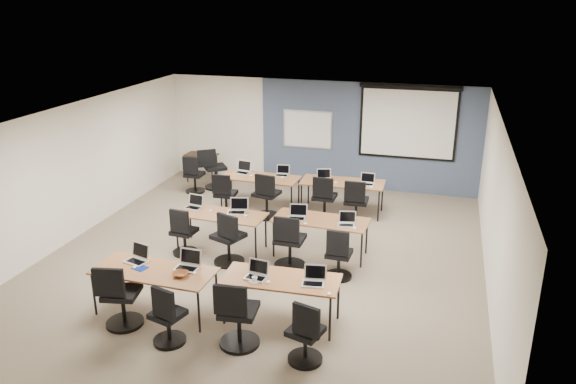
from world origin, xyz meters
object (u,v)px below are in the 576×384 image
(task_chair_0, at_px, (120,301))
(laptop_0, at_px, (138,257))
(training_table_back_right, at_px, (343,184))
(task_chair_1, at_px, (167,320))
(training_table_mid_left, at_px, (221,216))
(laptop_5, at_px, (238,209))
(utility_table, at_px, (202,158))
(task_chair_9, at_px, (266,199))
(task_chair_3, at_px, (306,338))
(training_table_back_left, at_px, (260,179))
(laptop_8, at_px, (243,170))
(task_chair_11, at_px, (356,206))
(task_chair_4, at_px, (183,236))
(whiteboard, at_px, (308,130))
(laptop_9, at_px, (282,173))
(spare_chair_b, at_px, (194,178))
(laptop_3, at_px, (314,279))
(training_table_mid_right, at_px, (321,222))
(laptop_2, at_px, (257,273))
(task_chair_8, at_px, (225,198))
(laptop_11, at_px, (367,182))
(task_chair_10, at_px, (324,202))
(task_chair_5, at_px, (229,243))
(laptop_10, at_px, (323,177))
(task_chair_2, at_px, (237,319))
(projector_screen, at_px, (408,119))
(task_chair_7, at_px, (338,258))
(laptop_6, at_px, (297,215))
(laptop_4, at_px, (194,205))
(laptop_1, at_px, (188,264))
(training_table_front_left, at_px, (154,273))

(task_chair_0, bearing_deg, laptop_0, 85.37)
(training_table_back_right, relative_size, task_chair_1, 1.94)
(training_table_mid_left, xyz_separation_m, laptop_5, (0.28, 0.17, 0.11))
(task_chair_0, xyz_separation_m, utility_table, (-1.70, 6.69, 0.21))
(task_chair_9, bearing_deg, task_chair_3, -56.18)
(training_table_back_left, bearing_deg, laptop_8, 160.05)
(task_chair_11, bearing_deg, task_chair_4, -141.87)
(whiteboard, xyz_separation_m, laptop_9, (-0.17, -1.69, -0.66))
(whiteboard, xyz_separation_m, utility_table, (-2.71, -0.60, -0.81))
(training_table_back_right, xyz_separation_m, laptop_5, (-1.60, -2.39, 0.11))
(spare_chair_b, bearing_deg, laptop_3, -50.41)
(task_chair_0, xyz_separation_m, laptop_8, (-0.11, 5.55, 0.37))
(training_table_mid_right, bearing_deg, spare_chair_b, 148.59)
(laptop_2, height_order, laptop_3, laptop_3)
(task_chair_0, distance_m, task_chair_11, 5.58)
(task_chair_11, bearing_deg, task_chair_8, -176.20)
(task_chair_0, distance_m, laptop_11, 6.20)
(task_chair_10, bearing_deg, spare_chair_b, 167.41)
(task_chair_1, bearing_deg, task_chair_5, 108.12)
(laptop_10, bearing_deg, task_chair_2, -107.52)
(laptop_10, bearing_deg, laptop_9, 157.16)
(laptop_5, height_order, spare_chair_b, laptop_5)
(whiteboard, bearing_deg, task_chair_0, -97.91)
(projector_screen, relative_size, task_chair_7, 2.49)
(task_chair_5, xyz_separation_m, laptop_6, (1.09, 0.78, 0.36))
(training_table_back_right, distance_m, task_chair_1, 5.92)
(training_table_back_left, bearing_deg, laptop_11, 5.77)
(task_chair_11, relative_size, spare_chair_b, 1.06)
(task_chair_9, bearing_deg, training_table_back_left, 129.74)
(task_chair_4, xyz_separation_m, task_chair_11, (2.89, 2.39, 0.03))
(whiteboard, distance_m, utility_table, 2.89)
(task_chair_2, xyz_separation_m, laptop_6, (0.02, 3.14, 0.36))
(laptop_8, height_order, utility_table, laptop_8)
(task_chair_5, distance_m, laptop_11, 3.77)
(laptop_3, xyz_separation_m, task_chair_4, (-2.95, 1.70, -0.40))
(laptop_4, distance_m, task_chair_11, 3.44)
(task_chair_0, bearing_deg, laptop_3, 4.58)
(laptop_1, relative_size, laptop_9, 1.18)
(training_table_front_left, height_order, task_chair_4, task_chair_4)
(laptop_2, bearing_deg, task_chair_1, -129.46)
(laptop_10, relative_size, task_chair_10, 0.32)
(laptop_5, bearing_deg, projector_screen, 41.27)
(training_table_back_right, relative_size, task_chair_7, 1.93)
(whiteboard, bearing_deg, laptop_5, -94.56)
(task_chair_5, bearing_deg, task_chair_3, -29.10)
(laptop_8, relative_size, laptop_9, 1.19)
(laptop_10, bearing_deg, laptop_0, -129.55)
(task_chair_3, distance_m, laptop_4, 4.49)
(task_chair_2, distance_m, laptop_6, 3.16)
(laptop_1, height_order, laptop_11, laptop_1)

